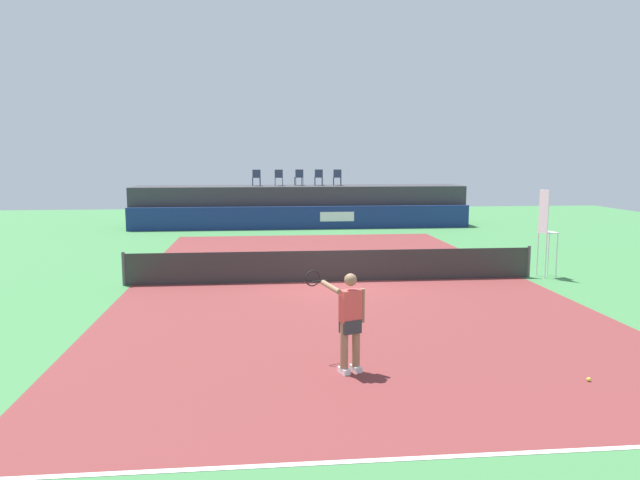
% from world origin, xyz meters
% --- Properties ---
extents(ground_plane, '(48.00, 48.00, 0.00)m').
position_xyz_m(ground_plane, '(0.00, 3.00, 0.00)').
color(ground_plane, '#3D7A42').
extents(court_inner, '(12.00, 22.00, 0.00)m').
position_xyz_m(court_inner, '(0.00, 0.00, 0.00)').
color(court_inner, maroon).
rests_on(court_inner, ground).
extents(line_near_baseline, '(12.00, 0.10, 0.00)m').
position_xyz_m(line_near_baseline, '(0.00, -10.95, 0.01)').
color(line_near_baseline, white).
rests_on(line_near_baseline, court_inner).
extents(sponsor_wall, '(18.00, 0.22, 1.20)m').
position_xyz_m(sponsor_wall, '(0.01, 13.50, 0.60)').
color(sponsor_wall, navy).
rests_on(sponsor_wall, ground).
extents(spectator_platform, '(18.00, 2.80, 2.20)m').
position_xyz_m(spectator_platform, '(0.00, 15.30, 1.10)').
color(spectator_platform, '#38383D').
rests_on(spectator_platform, ground).
extents(spectator_chair_far_left, '(0.47, 0.47, 0.89)m').
position_xyz_m(spectator_chair_far_left, '(-2.36, 15.32, 2.69)').
color(spectator_chair_far_left, '#2D3D56').
rests_on(spectator_chair_far_left, spectator_platform).
extents(spectator_chair_left, '(0.45, 0.45, 0.89)m').
position_xyz_m(spectator_chair_left, '(-1.13, 15.35, 2.69)').
color(spectator_chair_left, '#2D3D56').
rests_on(spectator_chair_left, spectator_platform).
extents(spectator_chair_center, '(0.48, 0.48, 0.89)m').
position_xyz_m(spectator_chair_center, '(-0.02, 15.50, 2.69)').
color(spectator_chair_center, '#2D3D56').
rests_on(spectator_chair_center, spectator_platform).
extents(spectator_chair_right, '(0.46, 0.46, 0.89)m').
position_xyz_m(spectator_chair_right, '(1.07, 15.37, 2.69)').
color(spectator_chair_right, '#2D3D56').
rests_on(spectator_chair_right, spectator_platform).
extents(spectator_chair_far_right, '(0.47, 0.47, 0.89)m').
position_xyz_m(spectator_chair_far_right, '(2.10, 15.29, 2.69)').
color(spectator_chair_far_right, '#2D3D56').
rests_on(spectator_chair_far_right, spectator_platform).
extents(umpire_chair, '(0.52, 0.52, 2.76)m').
position_xyz_m(umpire_chair, '(6.69, -0.02, 1.59)').
color(umpire_chair, white).
rests_on(umpire_chair, ground).
extents(tennis_net, '(12.40, 0.02, 0.95)m').
position_xyz_m(tennis_net, '(0.00, 0.00, 0.47)').
color(tennis_net, '#2D2D2D').
rests_on(tennis_net, ground).
extents(net_post_near, '(0.10, 0.10, 1.00)m').
position_xyz_m(net_post_near, '(-6.20, 0.00, 0.50)').
color(net_post_near, '#4C4C51').
rests_on(net_post_near, ground).
extents(net_post_far, '(0.10, 0.10, 1.00)m').
position_xyz_m(net_post_far, '(6.20, 0.00, 0.50)').
color(net_post_far, '#4C4C51').
rests_on(net_post_far, ground).
extents(tennis_player, '(1.00, 1.08, 1.77)m').
position_xyz_m(tennis_player, '(-0.67, -7.81, 0.96)').
color(tennis_player, white).
rests_on(tennis_player, court_inner).
extents(tennis_ball, '(0.07, 0.07, 0.07)m').
position_xyz_m(tennis_ball, '(3.29, -8.67, 0.04)').
color(tennis_ball, '#D8EA33').
rests_on(tennis_ball, court_inner).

